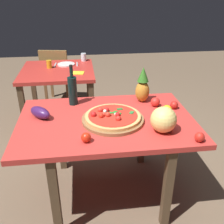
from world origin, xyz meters
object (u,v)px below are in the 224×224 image
object	(u,v)px
bell_pepper	(167,111)
tomato_by_bottle	(86,137)
knife_utensil	(77,64)
wine_bottle	(73,90)
dinner_plate	(66,64)
background_table	(58,78)
tomato_at_corner	(174,105)
fork_utensil	(55,65)
dining_chair	(57,73)
napkin_folded	(78,73)
pizza_board	(113,119)
melon	(163,120)
pineapple_left	(143,86)
drinking_glass_juice	(49,64)
display_table	(106,128)
drinking_glass_water	(84,57)
eggplant	(40,113)
tomato_near_board	(200,137)
pizza	(112,116)
tomato_beside_pepper	(155,102)

from	to	relation	value
bell_pepper	tomato_by_bottle	bearing A→B (deg)	-155.34
knife_utensil	wine_bottle	bearing A→B (deg)	-92.10
tomato_by_bottle	dinner_plate	xyz separation A→B (m)	(-0.19, 1.84, -0.03)
background_table	tomato_at_corner	world-z (taller)	tomato_at_corner
tomato_at_corner	fork_utensil	bearing A→B (deg)	127.20
dining_chair	tomato_by_bottle	bearing A→B (deg)	109.18
tomato_by_bottle	tomato_at_corner	xyz separation A→B (m)	(0.75, 0.42, -0.00)
napkin_folded	wine_bottle	bearing A→B (deg)	-92.86
dining_chair	knife_utensil	size ratio (longest dim) A/B	4.72
pizza_board	knife_utensil	xyz separation A→B (m)	(-0.26, 1.57, -0.01)
wine_bottle	melon	distance (m)	0.84
pizza_board	pineapple_left	world-z (taller)	pineapple_left
background_table	drinking_glass_juice	size ratio (longest dim) A/B	9.12
display_table	pineapple_left	world-z (taller)	pineapple_left
fork_utensil	pineapple_left	bearing A→B (deg)	-51.55
background_table	drinking_glass_water	bearing A→B (deg)	46.23
eggplant	dining_chair	bearing A→B (deg)	90.83
pizza_board	melon	size ratio (longest dim) A/B	2.56
melon	fork_utensil	size ratio (longest dim) A/B	1.03
tomato_near_board	wine_bottle	bearing A→B (deg)	139.71
tomato_at_corner	drinking_glass_juice	world-z (taller)	drinking_glass_juice
pizza	drinking_glass_water	xyz separation A→B (m)	(-0.17, 1.73, 0.01)
drinking_glass_juice	dinner_plate	bearing A→B (deg)	28.34
dinner_plate	pineapple_left	bearing A→B (deg)	-60.34
pizza	eggplant	xyz separation A→B (m)	(-0.55, 0.12, 0.00)
pineapple_left	tomato_by_bottle	size ratio (longest dim) A/B	4.64
tomato_by_bottle	drinking_glass_water	distance (m)	2.00
eggplant	napkin_folded	size ratio (longest dim) A/B	1.43
tomato_at_corner	knife_utensil	distance (m)	1.63
wine_bottle	tomato_near_board	world-z (taller)	wine_bottle
napkin_folded	pizza_board	bearing A→B (deg)	-77.98
tomato_at_corner	drinking_glass_water	xyz separation A→B (m)	(-0.71, 1.59, 0.02)
dining_chair	drinking_glass_water	size ratio (longest dim) A/B	8.24
pineapple_left	tomato_near_board	size ratio (longest dim) A/B	4.70
fork_utensil	pizza	bearing A→B (deg)	-66.94
tomato_beside_pepper	fork_utensil	size ratio (longest dim) A/B	0.44
tomato_at_corner	dinner_plate	bearing A→B (deg)	123.46
melon	napkin_folded	xyz separation A→B (m)	(-0.59, 1.41, -0.09)
tomato_at_corner	fork_utensil	size ratio (longest dim) A/B	0.37
display_table	dining_chair	xyz separation A→B (m)	(-0.53, 2.02, -0.18)
tomato_near_board	tomato_at_corner	xyz separation A→B (m)	(0.01, 0.51, 0.00)
tomato_near_board	background_table	bearing A→B (deg)	120.70
eggplant	drinking_glass_juice	bearing A→B (deg)	92.15
display_table	tomato_beside_pepper	world-z (taller)	tomato_beside_pepper
background_table	tomato_beside_pepper	distance (m)	1.49
pizza_board	melon	bearing A→B (deg)	-30.91
pizza_board	wine_bottle	bearing A→B (deg)	130.82
tomato_by_bottle	napkin_folded	distance (m)	1.48
display_table	tomato_near_board	size ratio (longest dim) A/B	20.35
tomato_near_board	napkin_folded	size ratio (longest dim) A/B	0.48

